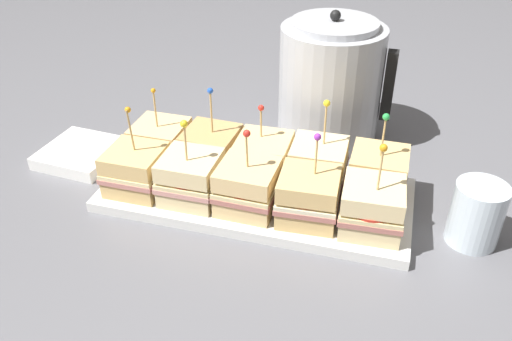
{
  "coord_description": "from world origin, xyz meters",
  "views": [
    {
      "loc": [
        0.21,
        -0.73,
        0.55
      ],
      "look_at": [
        0.0,
        0.0,
        0.06
      ],
      "focal_mm": 38.0,
      "sensor_mm": 36.0,
      "label": 1
    }
  ],
  "objects_px": {
    "sandwich_back_left": "(211,149)",
    "sandwich_back_right": "(318,165)",
    "sandwich_front_right": "(308,197)",
    "serving_platter": "(256,195)",
    "sandwich_front_left": "(191,178)",
    "drinking_glass": "(477,214)",
    "sandwich_front_center": "(248,187)",
    "sandwich_back_center": "(264,158)",
    "kettle_steel": "(330,83)",
    "sandwich_front_far_right": "(372,207)",
    "sandwich_back_far_left": "(161,143)",
    "sandwich_back_far_right": "(378,174)",
    "sandwich_front_far_left": "(136,170)",
    "napkin_stack": "(81,153)"
  },
  "relations": [
    {
      "from": "serving_platter",
      "to": "sandwich_front_left",
      "type": "xyz_separation_m",
      "value": [
        -0.1,
        -0.05,
        0.05
      ]
    },
    {
      "from": "sandwich_back_center",
      "to": "sandwich_front_center",
      "type": "bearing_deg",
      "value": -89.83
    },
    {
      "from": "serving_platter",
      "to": "kettle_steel",
      "type": "height_order",
      "value": "kettle_steel"
    },
    {
      "from": "sandwich_back_left",
      "to": "drinking_glass",
      "type": "distance_m",
      "value": 0.45
    },
    {
      "from": "serving_platter",
      "to": "drinking_glass",
      "type": "height_order",
      "value": "drinking_glass"
    },
    {
      "from": "sandwich_front_center",
      "to": "kettle_steel",
      "type": "bearing_deg",
      "value": 75.58
    },
    {
      "from": "sandwich_back_center",
      "to": "napkin_stack",
      "type": "bearing_deg",
      "value": -178.02
    },
    {
      "from": "sandwich_back_left",
      "to": "drinking_glass",
      "type": "relative_size",
      "value": 1.57
    },
    {
      "from": "sandwich_front_left",
      "to": "kettle_steel",
      "type": "relative_size",
      "value": 0.57
    },
    {
      "from": "sandwich_back_left",
      "to": "sandwich_back_right",
      "type": "distance_m",
      "value": 0.19
    },
    {
      "from": "sandwich_back_right",
      "to": "sandwich_back_far_left",
      "type": "bearing_deg",
      "value": -179.88
    },
    {
      "from": "sandwich_back_center",
      "to": "drinking_glass",
      "type": "distance_m",
      "value": 0.35
    },
    {
      "from": "sandwich_back_far_left",
      "to": "sandwich_front_far_right",
      "type": "bearing_deg",
      "value": -13.75
    },
    {
      "from": "sandwich_back_far_left",
      "to": "kettle_steel",
      "type": "distance_m",
      "value": 0.35
    },
    {
      "from": "sandwich_front_right",
      "to": "sandwich_front_center",
      "type": "bearing_deg",
      "value": -179.65
    },
    {
      "from": "sandwich_front_far_left",
      "to": "sandwich_back_far_left",
      "type": "distance_m",
      "value": 0.09
    },
    {
      "from": "sandwich_front_left",
      "to": "sandwich_front_far_right",
      "type": "xyz_separation_m",
      "value": [
        0.29,
        -0.0,
        0.0
      ]
    },
    {
      "from": "sandwich_front_left",
      "to": "sandwich_back_left",
      "type": "bearing_deg",
      "value": 89.8
    },
    {
      "from": "sandwich_back_far_right",
      "to": "serving_platter",
      "type": "bearing_deg",
      "value": -166.5
    },
    {
      "from": "sandwich_front_far_right",
      "to": "sandwich_back_center",
      "type": "height_order",
      "value": "sandwich_front_far_right"
    },
    {
      "from": "sandwich_back_center",
      "to": "drinking_glass",
      "type": "height_order",
      "value": "sandwich_back_center"
    },
    {
      "from": "sandwich_back_far_left",
      "to": "napkin_stack",
      "type": "distance_m",
      "value": 0.17
    },
    {
      "from": "serving_platter",
      "to": "sandwich_back_center",
      "type": "height_order",
      "value": "sandwich_back_center"
    },
    {
      "from": "sandwich_back_right",
      "to": "napkin_stack",
      "type": "xyz_separation_m",
      "value": [
        -0.45,
        -0.01,
        -0.05
      ]
    },
    {
      "from": "drinking_glass",
      "to": "sandwich_back_far_left",
      "type": "bearing_deg",
      "value": 173.75
    },
    {
      "from": "sandwich_front_left",
      "to": "sandwich_back_center",
      "type": "relative_size",
      "value": 1.11
    },
    {
      "from": "sandwich_back_right",
      "to": "sandwich_front_left",
      "type": "bearing_deg",
      "value": -153.66
    },
    {
      "from": "sandwich_front_far_left",
      "to": "sandwich_back_far_left",
      "type": "xyz_separation_m",
      "value": [
        0.0,
        0.09,
        -0.0
      ]
    },
    {
      "from": "serving_platter",
      "to": "drinking_glass",
      "type": "distance_m",
      "value": 0.35
    },
    {
      "from": "sandwich_back_right",
      "to": "kettle_steel",
      "type": "relative_size",
      "value": 0.61
    },
    {
      "from": "serving_platter",
      "to": "sandwich_front_far_right",
      "type": "height_order",
      "value": "sandwich_front_far_right"
    },
    {
      "from": "sandwich_back_far_right",
      "to": "napkin_stack",
      "type": "distance_m",
      "value": 0.56
    },
    {
      "from": "sandwich_back_far_right",
      "to": "kettle_steel",
      "type": "distance_m",
      "value": 0.25
    },
    {
      "from": "sandwich_back_left",
      "to": "sandwich_back_right",
      "type": "height_order",
      "value": "same"
    },
    {
      "from": "sandwich_front_right",
      "to": "sandwich_front_far_right",
      "type": "xyz_separation_m",
      "value": [
        0.1,
        -0.0,
        0.0
      ]
    },
    {
      "from": "sandwich_front_right",
      "to": "sandwich_back_right",
      "type": "xyz_separation_m",
      "value": [
        -0.0,
        0.1,
        0.0
      ]
    },
    {
      "from": "serving_platter",
      "to": "sandwich_front_right",
      "type": "relative_size",
      "value": 3.52
    },
    {
      "from": "serving_platter",
      "to": "sandwich_back_left",
      "type": "height_order",
      "value": "sandwich_back_left"
    },
    {
      "from": "sandwich_front_center",
      "to": "sandwich_back_center",
      "type": "relative_size",
      "value": 1.07
    },
    {
      "from": "sandwich_front_right",
      "to": "sandwich_back_left",
      "type": "bearing_deg",
      "value": 153.59
    },
    {
      "from": "napkin_stack",
      "to": "sandwich_back_center",
      "type": "bearing_deg",
      "value": 1.98
    },
    {
      "from": "sandwich_front_left",
      "to": "napkin_stack",
      "type": "height_order",
      "value": "sandwich_front_left"
    },
    {
      "from": "sandwich_front_far_left",
      "to": "sandwich_back_left",
      "type": "bearing_deg",
      "value": 44.44
    },
    {
      "from": "kettle_steel",
      "to": "drinking_glass",
      "type": "height_order",
      "value": "kettle_steel"
    },
    {
      "from": "sandwich_front_right",
      "to": "sandwich_back_center",
      "type": "bearing_deg",
      "value": 135.5
    },
    {
      "from": "serving_platter",
      "to": "kettle_steel",
      "type": "relative_size",
      "value": 2.0
    },
    {
      "from": "sandwich_front_right",
      "to": "sandwich_back_left",
      "type": "relative_size",
      "value": 0.94
    },
    {
      "from": "serving_platter",
      "to": "sandwich_front_center",
      "type": "bearing_deg",
      "value": -88.66
    },
    {
      "from": "sandwich_back_far_left",
      "to": "sandwich_front_left",
      "type": "bearing_deg",
      "value": -44.71
    },
    {
      "from": "sandwich_front_center",
      "to": "sandwich_back_center",
      "type": "height_order",
      "value": "sandwich_front_center"
    }
  ]
}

